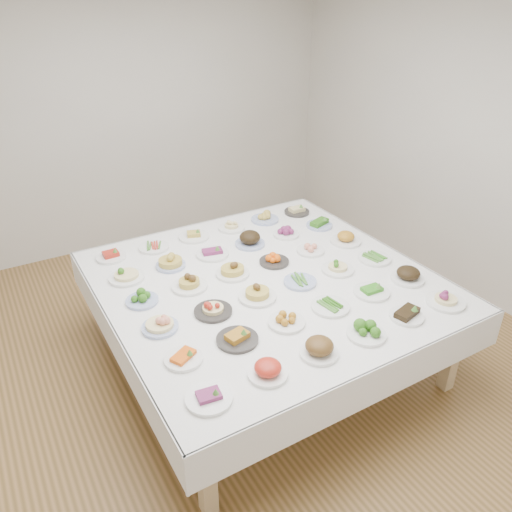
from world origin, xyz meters
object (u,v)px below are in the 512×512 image
dish_0 (209,395)px  dish_35 (297,210)px  dish_18 (142,297)px  display_table (266,286)px

dish_0 → dish_35: 2.58m
dish_0 → dish_18: size_ratio=1.13×
display_table → dish_18: (-0.91, 0.18, 0.11)m
display_table → dish_18: dish_18 is taller
display_table → dish_35: dish_35 is taller
dish_35 → dish_0: bearing=-135.2°
display_table → dish_35: bearing=44.9°
dish_0 → dish_35: size_ratio=1.07×
dish_0 → dish_18: (0.01, 1.09, 0.01)m
display_table → dish_0: size_ratio=9.33×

